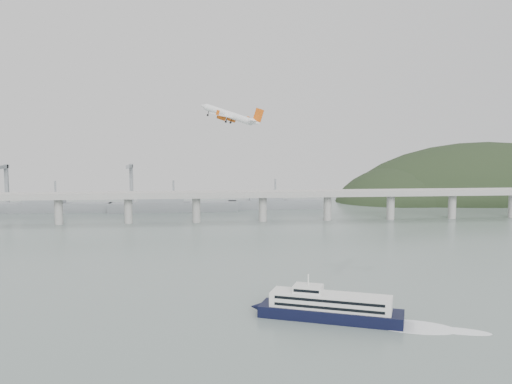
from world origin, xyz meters
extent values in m
plane|color=slate|center=(0.00, 0.00, 0.00)|extent=(900.00, 900.00, 0.00)
cube|color=#999996|center=(0.00, 200.00, 20.00)|extent=(800.00, 22.00, 2.20)
cube|color=#999996|center=(0.00, 189.50, 22.00)|extent=(800.00, 0.60, 1.80)
cube|color=#999996|center=(0.00, 210.50, 22.00)|extent=(800.00, 0.60, 1.80)
cylinder|color=#999996|center=(-130.00, 200.00, 9.50)|extent=(6.00, 6.00, 21.00)
cylinder|color=#999996|center=(-80.00, 200.00, 9.50)|extent=(6.00, 6.00, 21.00)
cylinder|color=#999996|center=(-30.00, 200.00, 9.50)|extent=(6.00, 6.00, 21.00)
cylinder|color=#999996|center=(20.00, 200.00, 9.50)|extent=(6.00, 6.00, 21.00)
cylinder|color=#999996|center=(70.00, 200.00, 9.50)|extent=(6.00, 6.00, 21.00)
cylinder|color=#999996|center=(120.00, 200.00, 9.50)|extent=(6.00, 6.00, 21.00)
cylinder|color=#999996|center=(170.00, 200.00, 9.50)|extent=(6.00, 6.00, 21.00)
cylinder|color=#999996|center=(220.00, 200.00, 9.50)|extent=(6.00, 6.00, 21.00)
ellipsoid|color=black|center=(270.00, 330.00, -18.00)|extent=(320.00, 150.00, 156.00)
ellipsoid|color=black|center=(175.00, 320.00, -12.00)|extent=(140.00, 110.00, 96.00)
cube|color=slate|center=(-150.00, 270.00, 4.00)|extent=(95.67, 20.15, 8.00)
cube|color=slate|center=(-159.50, 270.00, 12.00)|extent=(33.90, 15.02, 8.00)
cylinder|color=slate|center=(-150.00, 270.00, 20.00)|extent=(1.60, 1.60, 14.00)
cube|color=slate|center=(-50.00, 265.00, 4.00)|extent=(110.55, 21.43, 8.00)
cube|color=slate|center=(-61.00, 265.00, 12.00)|extent=(39.01, 16.73, 8.00)
cylinder|color=slate|center=(-50.00, 265.00, 20.00)|extent=(1.60, 1.60, 14.00)
cube|color=slate|center=(40.00, 275.00, 4.00)|extent=(85.00, 13.60, 8.00)
cube|color=slate|center=(31.50, 275.00, 12.00)|extent=(29.75, 11.90, 8.00)
cylinder|color=slate|center=(40.00, 275.00, 20.00)|extent=(1.60, 1.60, 14.00)
cube|color=slate|center=(-200.00, 300.00, 20.00)|extent=(3.00, 3.00, 40.00)
cube|color=slate|center=(-200.00, 290.00, 38.00)|extent=(3.00, 28.00, 3.00)
cube|color=slate|center=(-90.00, 300.00, 20.00)|extent=(3.00, 3.00, 40.00)
cube|color=slate|center=(-90.00, 290.00, 38.00)|extent=(3.00, 28.00, 3.00)
cube|color=black|center=(16.98, -28.08, 1.94)|extent=(49.26, 29.45, 3.88)
cone|color=black|center=(-7.19, -17.98, 1.94)|extent=(5.97, 5.45, 3.88)
cube|color=white|center=(16.98, -28.08, 6.31)|extent=(41.35, 24.67, 4.85)
cube|color=black|center=(15.09, -32.60, 7.57)|extent=(34.09, 14.36, 0.97)
cube|color=black|center=(15.09, -32.60, 5.24)|extent=(34.09, 14.36, 0.97)
cube|color=black|center=(18.87, -23.55, 7.57)|extent=(34.09, 14.36, 0.97)
cube|color=black|center=(18.87, -23.55, 5.24)|extent=(34.09, 14.36, 0.97)
cube|color=white|center=(9.82, -25.08, 10.00)|extent=(11.57, 10.01, 2.52)
cube|color=black|center=(8.49, -28.26, 10.00)|extent=(8.10, 3.47, 0.97)
cylinder|color=white|center=(9.82, -25.08, 13.10)|extent=(0.63, 0.63, 3.88)
ellipsoid|color=white|center=(42.06, -38.55, 0.05)|extent=(31.18, 23.67, 0.19)
ellipsoid|color=white|center=(54.59, -43.79, 0.05)|extent=(22.03, 14.53, 0.19)
cylinder|color=white|center=(-11.79, 79.15, 74.35)|extent=(24.77, 18.72, 11.81)
cone|color=white|center=(-24.72, 87.14, 79.12)|extent=(6.06, 5.69, 4.67)
cone|color=white|center=(1.68, 70.86, 69.91)|extent=(6.81, 5.97, 4.96)
cube|color=white|center=(-11.27, 78.77, 73.10)|extent=(21.45, 31.57, 3.51)
cube|color=white|center=(1.07, 71.28, 70.87)|extent=(8.77, 11.87, 1.79)
cube|color=#D2530E|center=(2.80, 70.41, 73.70)|extent=(5.64, 3.27, 7.52)
cylinder|color=#D2530E|center=(-10.07, 84.37, 71.95)|extent=(5.16, 4.53, 3.47)
cylinder|color=black|center=(-11.77, 85.42, 72.57)|extent=(2.08, 2.38, 2.29)
cube|color=white|center=(-9.79, 84.26, 72.90)|extent=(2.48, 1.60, 1.90)
cylinder|color=#D2530E|center=(-15.67, 74.98, 72.49)|extent=(5.16, 4.53, 3.47)
cylinder|color=black|center=(-17.37, 76.03, 73.12)|extent=(2.08, 2.38, 2.29)
cube|color=white|center=(-15.39, 74.86, 73.44)|extent=(2.48, 1.60, 1.90)
cylinder|color=black|center=(-10.45, 81.19, 71.27)|extent=(1.15, 0.76, 2.40)
cylinder|color=black|center=(-10.76, 81.31, 70.22)|extent=(1.40, 1.01, 1.39)
cylinder|color=black|center=(-13.10, 76.75, 71.52)|extent=(1.15, 0.76, 2.40)
cylinder|color=black|center=(-13.40, 76.87, 70.48)|extent=(1.40, 1.01, 1.39)
cylinder|color=black|center=(-22.28, 85.46, 75.27)|extent=(1.15, 0.76, 2.40)
cylinder|color=black|center=(-22.58, 85.58, 74.23)|extent=(1.40, 1.01, 1.39)
cube|color=#D2530E|center=(-0.66, 92.15, 72.80)|extent=(2.07, 1.24, 2.76)
cube|color=#D2530E|center=(-17.97, 63.12, 74.49)|extent=(2.07, 1.24, 2.76)
camera|label=1|loc=(-26.60, -204.27, 60.43)|focal=38.00mm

